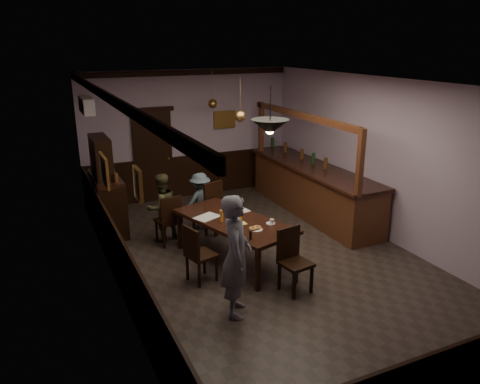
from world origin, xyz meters
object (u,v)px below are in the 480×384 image
chair_near (293,257)px  chair_side (197,252)px  person_seated_left (161,208)px  pendant_brass_mid (240,116)px  pendant_brass_far (213,104)px  sideboard (106,194)px  pendant_iron (270,127)px  chair_far_right (209,204)px  chair_far_left (170,218)px  person_standing (236,256)px  bar_counter (312,188)px  coffee_cup (272,221)px  soda_can (240,217)px  dining_table (234,223)px  person_seated_right (200,201)px

chair_near → chair_side: chair_near is taller
chair_near → person_seated_left: person_seated_left is taller
pendant_brass_mid → pendant_brass_far: bearing=83.9°
sideboard → pendant_iron: bearing=-57.6°
chair_far_right → person_seated_left: person_seated_left is taller
chair_far_left → chair_far_right: size_ratio=0.91×
person_standing → bar_counter: 4.28m
coffee_cup → chair_far_right: bearing=85.9°
chair_side → bar_counter: bearing=-75.4°
person_standing → soda_can: (0.71, 1.42, -0.05)m
coffee_cup → bar_counter: (2.01, 1.86, -0.23)m
dining_table → chair_side: size_ratio=2.56×
person_standing → coffee_cup: bearing=-21.5°
coffee_cup → pendant_brass_mid: size_ratio=0.10×
person_seated_right → chair_far_right: bearing=96.6°
dining_table → soda_can: 0.17m
chair_far_left → chair_near: bearing=109.6°
dining_table → coffee_cup: size_ratio=29.94×
chair_side → sideboard: 2.91m
person_seated_left → person_seated_right: bearing=-178.2°
bar_counter → pendant_brass_mid: pendant_brass_mid is taller
chair_far_left → person_seated_left: size_ratio=0.73×
chair_near → sideboard: 4.15m
person_seated_left → pendant_brass_mid: bearing=153.2°
person_seated_right → pendant_brass_mid: size_ratio=1.42×
person_standing → person_seated_left: size_ratio=1.32×
person_seated_right → pendant_iron: 3.02m
sideboard → chair_near: bearing=-59.4°
bar_counter → coffee_cup: bearing=-137.3°
chair_near → person_seated_left: 2.91m
soda_can → pendant_brass_far: pendant_brass_far is taller
dining_table → person_standing: size_ratio=1.39×
chair_side → soda_can: size_ratio=7.80×
chair_far_right → pendant_brass_mid: size_ratio=1.30×
chair_near → person_seated_right: (-0.41, 2.87, 0.04)m
chair_far_left → coffee_cup: bearing=122.4°
chair_side → pendant_iron: 2.21m
chair_far_right → person_standing: (-0.71, -2.84, 0.28)m
chair_side → pendant_iron: (1.06, -0.31, 1.91)m
person_seated_left → bar_counter: 3.37m
person_standing → pendant_iron: 1.93m
pendant_iron → chair_near: bearing=-72.0°
chair_far_left → person_standing: bearing=86.1°
chair_far_right → coffee_cup: 1.85m
chair_side → dining_table: bearing=-75.9°
soda_can → bar_counter: size_ratio=0.03×
pendant_brass_mid → pendant_brass_far: size_ratio=1.00×
pendant_brass_far → sideboard: bearing=-166.2°
chair_near → pendant_brass_mid: pendant_brass_mid is taller
coffee_cup → pendant_iron: size_ratio=0.12×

